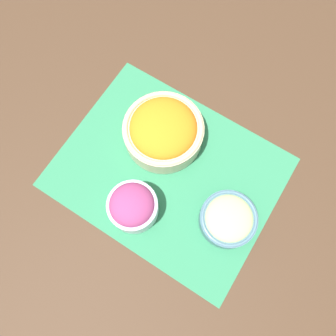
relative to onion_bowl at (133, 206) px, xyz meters
name	(u,v)px	position (x,y,z in m)	size (l,w,h in m)	color
ground_plane	(168,172)	(-0.02, -0.12, -0.05)	(3.00, 3.00, 0.00)	#422D1E
placemat	(168,172)	(-0.02, -0.12, -0.05)	(0.53, 0.41, 0.00)	#2D7A51
onion_bowl	(133,206)	(0.00, 0.00, 0.00)	(0.11, 0.11, 0.09)	silver
carrot_bowl	(163,130)	(0.04, -0.19, 0.00)	(0.20, 0.20, 0.09)	#C6B28E
cucumber_bowl	(228,219)	(-0.20, -0.09, -0.02)	(0.13, 0.13, 0.06)	slate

